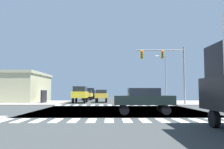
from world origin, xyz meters
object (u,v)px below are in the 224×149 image
traffic_signal_mast (166,62)px  sedan_inner_6 (92,94)px  sedan_nearside_1 (87,94)px  suv_outer_1 (80,93)px  street_lamp (164,73)px  sedan_middle_5 (102,95)px  sedan_crossing_2 (144,99)px  pickup_farside_1 (90,93)px

traffic_signal_mast → sedan_inner_6: 30.58m
sedan_nearside_1 → suv_outer_1: suv_outer_1 is taller
traffic_signal_mast → street_lamp: (1.74, 8.67, -0.71)m
street_lamp → sedan_middle_5: size_ratio=1.74×
sedan_crossing_2 → sedan_inner_6: 40.00m
street_lamp → sedan_inner_6: street_lamp is taller
traffic_signal_mast → pickup_farside_1: size_ratio=1.39×
traffic_signal_mast → sedan_nearside_1: traffic_signal_mast is taller
pickup_farside_1 → sedan_inner_6: (0.00, 6.04, -0.17)m
pickup_farside_1 → sedan_inner_6: size_ratio=1.19×
pickup_farside_1 → sedan_inner_6: pickup_farside_1 is taller
street_lamp → sedan_inner_6: (-12.91, 19.50, -3.39)m
traffic_signal_mast → pickup_farside_1: traffic_signal_mast is taller
suv_outer_1 → sedan_crossing_2: bearing=112.3°
pickup_farside_1 → sedan_middle_5: bearing=101.1°
sedan_crossing_2 → sedan_middle_5: (-3.75, 18.16, 0.00)m
street_lamp → sedan_crossing_2: 21.13m
sedan_middle_5 → pickup_farside_1: bearing=-78.9°
traffic_signal_mast → sedan_crossing_2: size_ratio=1.65×
pickup_farside_1 → suv_outer_1: bearing=90.0°
pickup_farside_1 → sedan_middle_5: (3.00, -15.23, -0.17)m
sedan_nearside_1 → sedan_inner_6: (0.00, 12.38, 0.00)m
traffic_signal_mast → suv_outer_1: size_ratio=1.54×
sedan_crossing_2 → sedan_inner_6: size_ratio=1.00×
sedan_inner_6 → pickup_farside_1: bearing=90.0°
sedan_middle_5 → sedan_inner_6: bearing=-82.0°
sedan_inner_6 → street_lamp: bearing=123.5°
pickup_farside_1 → suv_outer_1: size_ratio=1.11×
sedan_nearside_1 → pickup_farside_1: pickup_farside_1 is taller
street_lamp → pickup_farside_1: size_ratio=1.46×
sedan_nearside_1 → sedan_inner_6: bearing=-90.0°
sedan_crossing_2 → sedan_inner_6: same height
traffic_signal_mast → pickup_farside_1: 25.10m
street_lamp → sedan_crossing_2: street_lamp is taller
traffic_signal_mast → sedan_middle_5: (-8.17, 6.90, -4.10)m
traffic_signal_mast → suv_outer_1: 12.91m
suv_outer_1 → sedan_middle_5: bearing=-150.8°
sedan_middle_5 → sedan_nearside_1: bearing=-71.3°
sedan_middle_5 → suv_outer_1: 3.45m
traffic_signal_mast → sedan_nearside_1: (-11.17, 15.78, -4.10)m
traffic_signal_mast → sedan_crossing_2: (-4.42, -11.26, -4.10)m
suv_outer_1 → street_lamp: bearing=-165.1°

